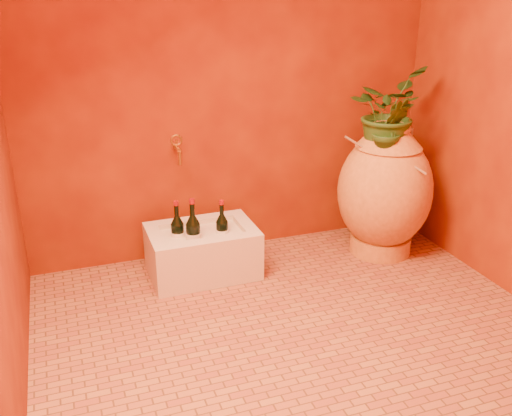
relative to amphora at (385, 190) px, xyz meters
name	(u,v)px	position (x,y,z in m)	size (l,w,h in m)	color
floor	(295,326)	(-0.85, -0.61, -0.41)	(2.50, 2.50, 0.00)	brown
wall_back	(231,48)	(-0.85, 0.39, 0.84)	(2.50, 0.02, 2.50)	#5A1205
amphora	(385,190)	(0.00, 0.00, 0.00)	(0.69, 0.69, 0.83)	#C98738
stone_basin	(202,252)	(-1.14, 0.09, -0.27)	(0.61, 0.42, 0.29)	beige
wine_bottle_a	(222,231)	(-1.02, 0.06, -0.15)	(0.07, 0.07, 0.30)	black
wine_bottle_b	(193,235)	(-1.20, 0.03, -0.13)	(0.08, 0.08, 0.34)	black
wine_bottle_c	(178,234)	(-1.27, 0.10, -0.14)	(0.08, 0.08, 0.31)	black
wall_tap	(177,147)	(-1.21, 0.31, 0.30)	(0.07, 0.15, 0.16)	olive
plant_main	(386,111)	(-0.02, 0.03, 0.49)	(0.45, 0.39, 0.50)	#234B1B
plant_side	(390,130)	(-0.05, -0.08, 0.40)	(0.20, 0.16, 0.37)	#234B1B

